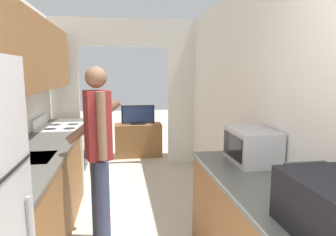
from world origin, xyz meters
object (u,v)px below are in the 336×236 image
Objects in this scene: person at (99,152)px; television at (138,115)px; tv_cabinet at (138,140)px; range_oven at (63,157)px; microwave at (252,146)px.

television is (0.53, 2.94, -0.09)m from person.
range_oven is at bearing -128.21° from tv_cabinet.
tv_cabinet is (-0.76, 3.41, -0.70)m from microwave.
television is at bearing -90.00° from tv_cabinet.
person reaches higher than microwave.
tv_cabinet is at bearing 102.55° from microwave.
microwave reaches higher than tv_cabinet.
microwave is at bearing -45.94° from range_oven.
person is at bearing -100.28° from television.
tv_cabinet is at bearing 90.00° from television.
television reaches higher than tv_cabinet.
microwave is at bearing -77.29° from television.
television is (0.00, -0.04, 0.50)m from tv_cabinet.
person is at bearing -68.47° from range_oven.
television is at bearing 50.97° from range_oven.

